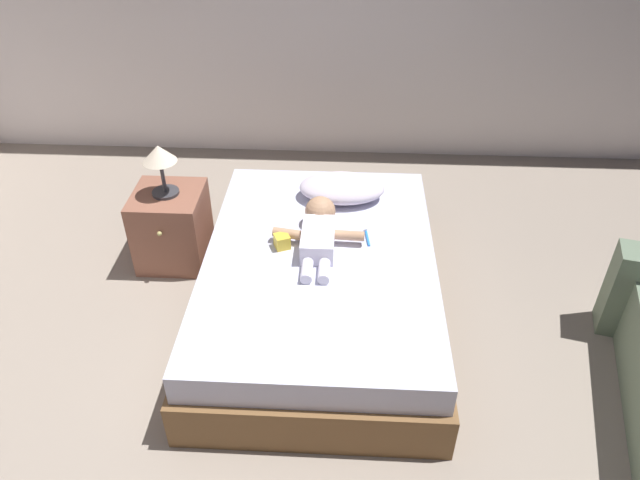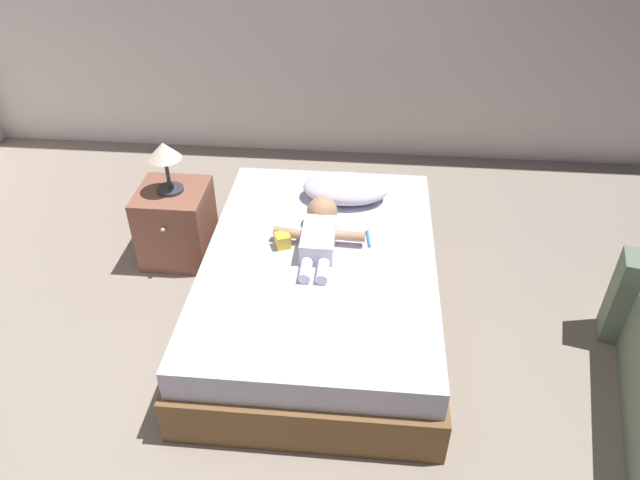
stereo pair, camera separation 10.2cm
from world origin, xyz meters
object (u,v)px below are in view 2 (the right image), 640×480
Objects in this scene: lamp at (164,155)px; nightstand at (176,224)px; pillow at (345,188)px; toothbrush at (368,238)px; bed at (320,285)px; baby at (320,231)px; toy_block at (283,241)px.

nightstand is at bearing -90.00° from lamp.
toothbrush is (0.16, -0.43, -0.06)m from pillow.
bed is 0.68m from pillow.
nightstand is 1.52× the size of lamp.
lamp reaches higher than baby.
bed is at bearing -25.96° from nightstand.
toy_block reaches higher than bed.
nightstand reaches higher than toothbrush.
nightstand is (-1.10, -0.12, -0.26)m from pillow.
bed is at bearing -25.96° from lamp.
baby is 1.28× the size of nightstand.
lamp reaches higher than bed.
bed is 11.99× the size of toothbrush.
toy_block is at bearing -28.87° from nightstand.
baby reaches higher than toy_block.
nightstand is 0.92m from toy_block.
pillow is 1.14m from lamp.
baby is 1.95× the size of lamp.
bed is 0.39m from toothbrush.
nightstand is at bearing 160.20° from baby.
toy_block is (-0.22, 0.06, 0.27)m from bed.
bed is 3.61× the size of pillow.
bed is at bearing -100.06° from pillow.
bed is 5.80× the size of lamp.
pillow is 5.11× the size of toy_block.
toothbrush is at bearing -69.71° from pillow.
baby is 0.22m from toy_block.
nightstand is 4.82× the size of toy_block.
baby is 1.07m from lamp.
lamp is at bearing 154.04° from bed.
toothbrush is 1.32m from nightstand.
pillow is 0.64m from toy_block.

